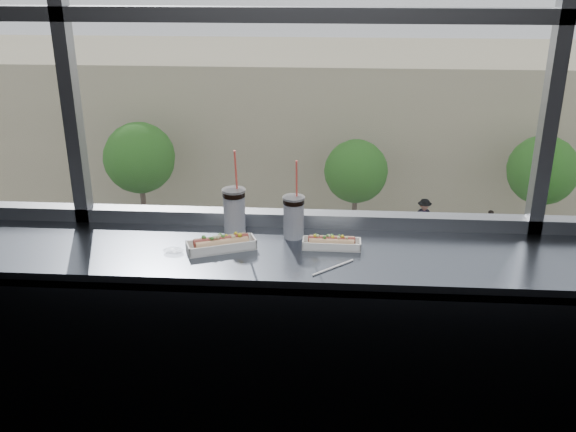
# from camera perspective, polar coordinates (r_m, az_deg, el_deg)

# --- Properties ---
(wall_back_lower) EXTENTS (6.00, 0.00, 6.00)m
(wall_back_lower) POSITION_cam_1_polar(r_m,az_deg,el_deg) (3.12, 1.31, -10.12)
(wall_back_lower) COLOR black
(wall_back_lower) RESTS_ON ground
(counter) EXTENTS (6.00, 0.55, 0.06)m
(counter) POSITION_cam_1_polar(r_m,az_deg,el_deg) (2.63, 1.12, -3.67)
(counter) COLOR slate
(counter) RESTS_ON ground
(counter_fascia) EXTENTS (6.00, 0.04, 1.04)m
(counter_fascia) POSITION_cam_1_polar(r_m,az_deg,el_deg) (2.69, 0.74, -16.10)
(counter_fascia) COLOR slate
(counter_fascia) RESTS_ON ground
(hotdog_tray_left) EXTENTS (0.29, 0.19, 0.07)m
(hotdog_tray_left) POSITION_cam_1_polar(r_m,az_deg,el_deg) (2.63, -5.95, -2.46)
(hotdog_tray_left) COLOR white
(hotdog_tray_left) RESTS_ON counter
(hotdog_tray_right) EXTENTS (0.24, 0.08, 0.06)m
(hotdog_tray_right) POSITION_cam_1_polar(r_m,az_deg,el_deg) (2.64, 3.89, -2.36)
(hotdog_tray_right) COLOR white
(hotdog_tray_right) RESTS_ON counter
(soda_cup_left) EXTENTS (0.10, 0.10, 0.38)m
(soda_cup_left) POSITION_cam_1_polar(r_m,az_deg,el_deg) (2.76, -4.80, 0.66)
(soda_cup_left) COLOR white
(soda_cup_left) RESTS_ON counter
(soda_cup_right) EXTENTS (0.10, 0.10, 0.35)m
(soda_cup_right) POSITION_cam_1_polar(r_m,az_deg,el_deg) (2.70, 0.50, 0.10)
(soda_cup_right) COLOR white
(soda_cup_right) RESTS_ON counter
(loose_straw) EXTENTS (0.16, 0.15, 0.01)m
(loose_straw) POSITION_cam_1_polar(r_m,az_deg,el_deg) (2.48, 4.03, -4.58)
(loose_straw) COLOR white
(loose_straw) RESTS_ON counter
(wrapper) EXTENTS (0.09, 0.06, 0.02)m
(wrapper) POSITION_cam_1_polar(r_m,az_deg,el_deg) (2.63, -10.15, -3.03)
(wrapper) COLOR silver
(wrapper) RESTS_ON counter
(plaza_ground) EXTENTS (120.00, 120.00, 0.00)m
(plaza_ground) POSITION_cam_1_polar(r_m,az_deg,el_deg) (48.00, 3.74, 5.83)
(plaza_ground) COLOR #9D9D9D
(plaza_ground) RESTS_ON ground
(street_asphalt) EXTENTS (80.00, 10.00, 0.06)m
(street_asphalt) POSITION_cam_1_polar(r_m,az_deg,el_deg) (26.20, 3.25, -8.38)
(street_asphalt) COLOR black
(street_asphalt) RESTS_ON plaza_ground
(far_sidewalk) EXTENTS (80.00, 6.00, 0.04)m
(far_sidewalk) POSITION_cam_1_polar(r_m,az_deg,el_deg) (33.36, 3.49, -1.47)
(far_sidewalk) COLOR #9D9D9D
(far_sidewalk) RESTS_ON plaza_ground
(far_building) EXTENTS (50.00, 14.00, 8.00)m
(far_building) POSITION_cam_1_polar(r_m,az_deg,el_deg) (41.68, 3.80, 9.04)
(far_building) COLOR tan
(far_building) RESTS_ON plaza_ground
(car_near_b) EXTENTS (2.56, 5.62, 1.84)m
(car_near_b) POSITION_cam_1_polar(r_m,az_deg,el_deg) (23.66, -16.45, -10.27)
(car_near_b) COLOR #2D2524
(car_near_b) RESTS_ON street_asphalt
(car_far_b) EXTENTS (2.87, 6.50, 2.14)m
(car_far_b) POSITION_cam_1_polar(r_m,az_deg,el_deg) (29.28, 5.86, -2.63)
(car_far_b) COLOR #631C09
(car_far_b) RESTS_ON street_asphalt
(car_near_d) EXTENTS (3.46, 6.83, 2.19)m
(car_near_d) POSITION_cam_1_polar(r_m,az_deg,el_deg) (22.74, 16.11, -11.13)
(car_near_d) COLOR #FFF4CC
(car_near_d) RESTS_ON street_asphalt
(car_far_a) EXTENTS (3.61, 7.10, 2.27)m
(car_far_a) POSITION_cam_1_polar(r_m,az_deg,el_deg) (30.74, -14.36, -1.88)
(car_far_a) COLOR black
(car_far_a) RESTS_ON street_asphalt
(car_near_c) EXTENTS (2.97, 5.96, 1.91)m
(car_near_c) POSITION_cam_1_polar(r_m,az_deg,el_deg) (22.29, 1.55, -11.31)
(car_near_c) COLOR maroon
(car_near_c) RESTS_ON street_asphalt
(pedestrian_b) EXTENTS (0.83, 0.62, 1.87)m
(pedestrian_b) POSITION_cam_1_polar(r_m,az_deg,el_deg) (34.16, 0.58, 0.86)
(pedestrian_b) COLOR #66605B
(pedestrian_b) RESTS_ON far_sidewalk
(pedestrian_d) EXTENTS (0.81, 0.61, 1.83)m
(pedestrian_d) POSITION_cam_1_polar(r_m,az_deg,el_deg) (33.73, 17.57, -0.52)
(pedestrian_d) COLOR #66605B
(pedestrian_d) RESTS_ON far_sidewalk
(pedestrian_c) EXTENTS (1.03, 0.77, 2.31)m
(pedestrian_c) POSITION_cam_1_polar(r_m,az_deg,el_deg) (33.37, 11.99, 0.25)
(pedestrian_c) COLOR #66605B
(pedestrian_c) RESTS_ON far_sidewalk
(tree_left) EXTENTS (3.63, 3.63, 5.68)m
(tree_left) POSITION_cam_1_polar(r_m,az_deg,el_deg) (33.48, -13.06, 5.05)
(tree_left) COLOR #47382B
(tree_left) RESTS_ON far_sidewalk
(tree_center) EXTENTS (3.19, 3.19, 4.99)m
(tree_center) POSITION_cam_1_polar(r_m,az_deg,el_deg) (32.21, 6.06, 3.96)
(tree_center) COLOR #47382B
(tree_center) RESTS_ON far_sidewalk
(tree_right) EXTENTS (3.43, 3.43, 5.36)m
(tree_right) POSITION_cam_1_polar(r_m,az_deg,el_deg) (33.72, 21.70, 3.79)
(tree_right) COLOR #47382B
(tree_right) RESTS_ON far_sidewalk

